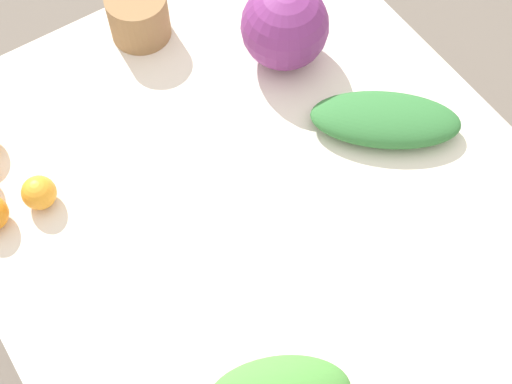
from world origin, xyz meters
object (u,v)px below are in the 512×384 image
object	(u,v)px
paper_bag	(138,16)
orange_2	(39,193)
cabbage_purple	(285,26)
greens_bunch_scallion	(385,120)

from	to	relation	value
paper_bag	orange_2	distance (m)	0.46
cabbage_purple	paper_bag	xyz separation A→B (m)	(0.23, 0.23, -0.04)
greens_bunch_scallion	orange_2	bearing A→B (deg)	70.65
cabbage_purple	orange_2	bearing A→B (deg)	93.98
greens_bunch_scallion	paper_bag	bearing A→B (deg)	30.02
cabbage_purple	orange_2	world-z (taller)	cabbage_purple
paper_bag	greens_bunch_scallion	world-z (taller)	paper_bag
greens_bunch_scallion	orange_2	world-z (taller)	orange_2
cabbage_purple	greens_bunch_scallion	xyz separation A→B (m)	(-0.28, -0.06, -0.06)
cabbage_purple	orange_2	size ratio (longest dim) A/B	2.79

